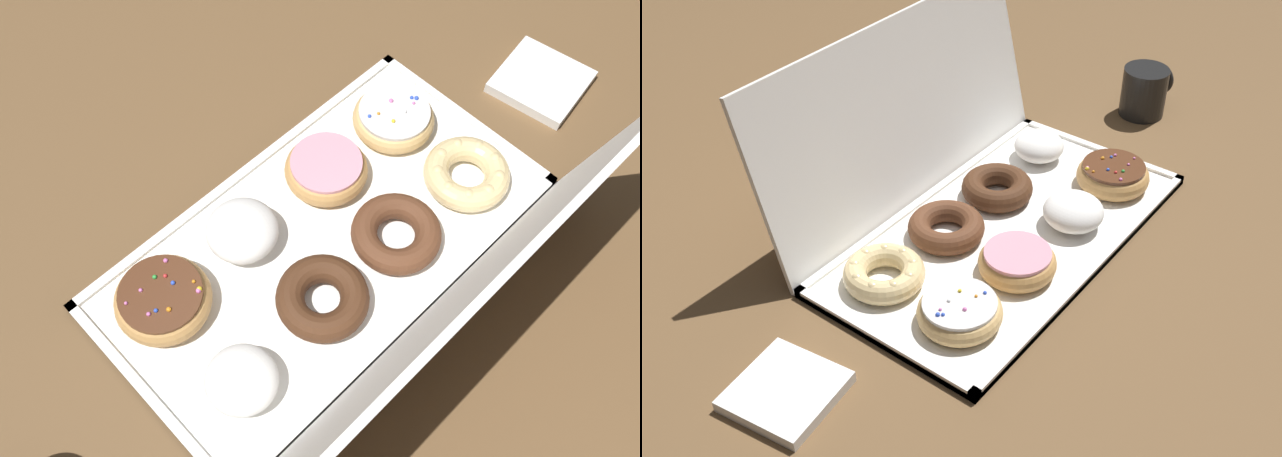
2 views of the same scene
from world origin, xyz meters
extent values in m
plane|color=brown|center=(0.00, 0.00, 0.00)|extent=(3.00, 3.00, 0.00)
cube|color=white|center=(0.00, 0.00, 0.01)|extent=(0.56, 0.30, 0.01)
cube|color=white|center=(0.00, -0.14, 0.01)|extent=(0.56, 0.01, 0.01)
cube|color=white|center=(0.00, 0.14, 0.01)|extent=(0.56, 0.01, 0.01)
cube|color=white|center=(-0.28, 0.00, 0.01)|extent=(0.01, 0.30, 0.01)
cube|color=white|center=(0.28, 0.00, 0.01)|extent=(0.01, 0.30, 0.01)
cube|color=white|center=(0.00, 0.19, 0.14)|extent=(0.56, 0.08, 0.28)
torus|color=#E5B770|center=(-0.19, -0.06, 0.03)|extent=(0.11, 0.11, 0.03)
cylinder|color=white|center=(-0.19, -0.06, 0.04)|extent=(0.10, 0.10, 0.01)
sphere|color=white|center=(-0.20, -0.05, 0.05)|extent=(0.01, 0.01, 0.01)
sphere|color=pink|center=(-0.20, -0.07, 0.05)|extent=(0.01, 0.01, 0.01)
sphere|color=blue|center=(-0.23, -0.05, 0.05)|extent=(0.01, 0.01, 0.01)
sphere|color=blue|center=(-0.16, -0.08, 0.05)|extent=(0.00, 0.00, 0.00)
sphere|color=yellow|center=(-0.18, -0.05, 0.05)|extent=(0.01, 0.01, 0.01)
sphere|color=blue|center=(-0.22, -0.06, 0.05)|extent=(0.01, 0.01, 0.01)
sphere|color=pink|center=(-0.22, -0.05, 0.05)|extent=(0.00, 0.00, 0.00)
sphere|color=orange|center=(-0.17, -0.07, 0.05)|extent=(0.00, 0.00, 0.00)
torus|color=tan|center=(-0.07, -0.06, 0.03)|extent=(0.11, 0.11, 0.03)
cylinder|color=pink|center=(-0.07, -0.06, 0.04)|extent=(0.09, 0.09, 0.01)
ellipsoid|color=white|center=(0.07, -0.07, 0.03)|extent=(0.09, 0.09, 0.05)
torus|color=tan|center=(0.19, -0.07, 0.03)|extent=(0.11, 0.11, 0.04)
cylinder|color=#59331E|center=(0.19, -0.07, 0.05)|extent=(0.10, 0.10, 0.01)
sphere|color=pink|center=(0.21, -0.08, 0.05)|extent=(0.00, 0.00, 0.00)
sphere|color=orange|center=(0.20, -0.04, 0.05)|extent=(0.01, 0.01, 0.01)
sphere|color=yellow|center=(0.16, -0.04, 0.05)|extent=(0.01, 0.01, 0.01)
sphere|color=orange|center=(0.16, -0.05, 0.05)|extent=(0.00, 0.00, 0.00)
sphere|color=green|center=(0.19, -0.09, 0.05)|extent=(0.01, 0.01, 0.01)
sphere|color=pink|center=(0.22, -0.06, 0.05)|extent=(0.01, 0.01, 0.01)
sphere|color=pink|center=(0.23, -0.08, 0.05)|extent=(0.00, 0.00, 0.00)
sphere|color=pink|center=(0.16, -0.04, 0.05)|extent=(0.01, 0.01, 0.01)
sphere|color=red|center=(0.18, -0.08, 0.05)|extent=(0.00, 0.00, 0.00)
sphere|color=blue|center=(0.18, -0.07, 0.05)|extent=(0.01, 0.01, 0.01)
sphere|color=blue|center=(0.21, -0.05, 0.05)|extent=(0.00, 0.00, 0.00)
sphere|color=pink|center=(0.16, -0.09, 0.05)|extent=(0.01, 0.01, 0.01)
torus|color=#EACC8C|center=(-0.19, 0.07, 0.03)|extent=(0.11, 0.11, 0.03)
sphere|color=#EACC8C|center=(-0.15, 0.07, 0.04)|extent=(0.02, 0.02, 0.02)
sphere|color=#EACC8C|center=(-0.16, 0.09, 0.04)|extent=(0.02, 0.02, 0.02)
sphere|color=#EACC8C|center=(-0.19, 0.11, 0.04)|extent=(0.02, 0.02, 0.02)
sphere|color=#EACC8C|center=(-0.21, 0.10, 0.04)|extent=(0.02, 0.02, 0.02)
sphere|color=#EACC8C|center=(-0.23, 0.08, 0.04)|extent=(0.02, 0.02, 0.02)
sphere|color=#EACC8C|center=(-0.23, 0.05, 0.04)|extent=(0.02, 0.02, 0.02)
sphere|color=#EACC8C|center=(-0.21, 0.03, 0.04)|extent=(0.02, 0.02, 0.02)
sphere|color=#EACC8C|center=(-0.19, 0.03, 0.04)|extent=(0.02, 0.02, 0.02)
sphere|color=#EACC8C|center=(-0.16, 0.04, 0.04)|extent=(0.02, 0.02, 0.02)
torus|color=#59331E|center=(-0.06, 0.06, 0.03)|extent=(0.11, 0.11, 0.03)
torus|color=#472816|center=(0.06, 0.06, 0.03)|extent=(0.11, 0.11, 0.03)
ellipsoid|color=white|center=(0.19, 0.07, 0.03)|extent=(0.08, 0.08, 0.05)
cylinder|color=black|center=(0.45, 0.01, 0.04)|extent=(0.08, 0.08, 0.09)
cylinder|color=black|center=(0.45, 0.01, 0.08)|extent=(0.07, 0.07, 0.01)
torus|color=black|center=(0.50, 0.01, 0.05)|extent=(0.01, 0.06, 0.06)
cube|color=white|center=(-0.41, 0.03, 0.01)|extent=(0.13, 0.13, 0.02)
camera|label=1|loc=(0.29, 0.29, 0.77)|focal=38.73mm
camera|label=2|loc=(-0.76, -0.50, 0.72)|focal=44.20mm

